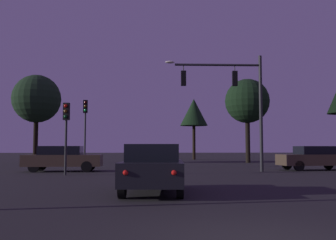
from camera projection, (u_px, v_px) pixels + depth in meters
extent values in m
plane|color=black|center=(162.00, 166.00, 29.94)|extent=(168.00, 168.00, 0.00)
cylinder|color=#232326|center=(261.00, 113.00, 23.14)|extent=(0.20, 0.20, 6.99)
cylinder|color=#232326|center=(218.00, 65.00, 23.25)|extent=(5.18, 0.34, 0.14)
ellipsoid|color=#F4EACC|center=(170.00, 62.00, 23.16)|extent=(0.56, 0.28, 0.16)
cylinder|color=#232326|center=(235.00, 68.00, 23.28)|extent=(0.05, 0.05, 0.37)
cube|color=black|center=(235.00, 79.00, 23.23)|extent=(0.31, 0.25, 0.90)
sphere|color=#4C0A0A|center=(234.00, 74.00, 23.39)|extent=(0.18, 0.18, 0.18)
sphere|color=#F9A319|center=(234.00, 79.00, 23.37)|extent=(0.18, 0.18, 0.18)
sphere|color=#0C4219|center=(234.00, 83.00, 23.35)|extent=(0.18, 0.18, 0.18)
cylinder|color=#232326|center=(183.00, 68.00, 23.16)|extent=(0.05, 0.05, 0.38)
cube|color=black|center=(184.00, 78.00, 23.12)|extent=(0.31, 0.25, 0.90)
sphere|color=#4C0A0A|center=(183.00, 74.00, 23.28)|extent=(0.18, 0.18, 0.18)
sphere|color=#F9A319|center=(183.00, 79.00, 23.25)|extent=(0.18, 0.18, 0.18)
sphere|color=#0C4219|center=(183.00, 83.00, 23.23)|extent=(0.18, 0.18, 0.18)
cylinder|color=#232326|center=(66.00, 147.00, 20.00)|extent=(0.12, 0.12, 2.86)
cube|color=black|center=(66.00, 111.00, 20.13)|extent=(0.34, 0.29, 0.90)
sphere|color=red|center=(66.00, 106.00, 20.01)|extent=(0.18, 0.18, 0.18)
sphere|color=#56380C|center=(65.00, 111.00, 19.99)|extent=(0.18, 0.18, 0.18)
sphere|color=#0C4219|center=(65.00, 117.00, 19.97)|extent=(0.18, 0.18, 0.18)
cylinder|color=#232326|center=(85.00, 140.00, 26.94)|extent=(0.12, 0.12, 3.87)
cube|color=black|center=(85.00, 106.00, 27.11)|extent=(0.31, 0.26, 0.90)
sphere|color=#4C0A0A|center=(85.00, 102.00, 27.00)|extent=(0.18, 0.18, 0.18)
sphere|color=#56380C|center=(85.00, 106.00, 26.98)|extent=(0.18, 0.18, 0.18)
sphere|color=#1EE04C|center=(85.00, 110.00, 26.96)|extent=(0.18, 0.18, 0.18)
cube|color=black|center=(153.00, 172.00, 12.11)|extent=(2.15, 4.20, 0.68)
cube|color=black|center=(153.00, 153.00, 12.00)|extent=(1.74, 2.32, 0.52)
cylinder|color=black|center=(132.00, 179.00, 13.43)|extent=(0.25, 0.65, 0.64)
cylinder|color=black|center=(178.00, 179.00, 13.41)|extent=(0.25, 0.65, 0.64)
cylinder|color=black|center=(122.00, 187.00, 10.75)|extent=(0.25, 0.65, 0.64)
cylinder|color=black|center=(180.00, 187.00, 10.74)|extent=(0.25, 0.65, 0.64)
sphere|color=red|center=(125.00, 173.00, 10.08)|extent=(0.14, 0.14, 0.14)
sphere|color=red|center=(174.00, 173.00, 10.07)|extent=(0.14, 0.14, 0.14)
cube|color=#473828|center=(63.00, 160.00, 23.08)|extent=(4.56, 1.86, 0.68)
cube|color=black|center=(61.00, 150.00, 23.12)|extent=(2.47, 1.59, 0.52)
cylinder|color=black|center=(90.00, 165.00, 23.98)|extent=(0.64, 0.20, 0.64)
cylinder|color=black|center=(87.00, 167.00, 22.35)|extent=(0.64, 0.20, 0.64)
cylinder|color=black|center=(41.00, 166.00, 23.77)|extent=(0.64, 0.20, 0.64)
cylinder|color=black|center=(34.00, 167.00, 22.14)|extent=(0.64, 0.20, 0.64)
sphere|color=red|center=(27.00, 159.00, 23.57)|extent=(0.14, 0.14, 0.14)
sphere|color=red|center=(21.00, 159.00, 22.29)|extent=(0.14, 0.14, 0.14)
cube|color=#473828|center=(314.00, 160.00, 24.40)|extent=(4.58, 2.15, 0.68)
cube|color=black|center=(316.00, 150.00, 24.47)|extent=(2.52, 1.72, 0.52)
cylinder|color=black|center=(299.00, 166.00, 23.37)|extent=(0.66, 0.26, 0.64)
cylinder|color=black|center=(287.00, 165.00, 24.91)|extent=(0.66, 0.26, 0.64)
cylinder|color=black|center=(329.00, 164.00, 25.38)|extent=(0.66, 0.26, 0.64)
cylinder|color=black|center=(36.00, 139.00, 35.38)|extent=(0.42, 0.42, 4.39)
sphere|color=black|center=(37.00, 99.00, 35.65)|extent=(4.43, 4.43, 4.43)
cylinder|color=black|center=(194.00, 143.00, 46.76)|extent=(0.37, 0.37, 4.12)
cone|color=black|center=(194.00, 112.00, 47.03)|extent=(3.35, 3.35, 3.29)
cylinder|color=black|center=(248.00, 139.00, 36.72)|extent=(0.44, 0.44, 4.42)
sphere|color=black|center=(247.00, 101.00, 36.99)|extent=(4.24, 4.24, 4.24)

